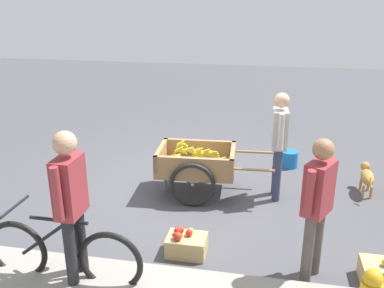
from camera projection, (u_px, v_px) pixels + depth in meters
ground_plane at (189, 191)px, 6.27m from camera, size 24.00×24.00×0.00m
fruit_cart at (197, 165)px, 6.08m from camera, size 1.69×0.97×0.73m
vendor_person at (279, 137)px, 5.78m from camera, size 0.22×0.57×1.54m
bicycle at (62, 254)px, 4.14m from camera, size 1.66×0.46×0.85m
cyclist_person at (70, 198)px, 3.90m from camera, size 0.22×0.57×1.64m
dog at (367, 176)px, 6.12m from camera, size 0.20×0.67×0.40m
plastic_bucket at (289, 159)px, 7.10m from camera, size 0.28×0.28×0.28m
apple_crate at (384, 272)px, 4.23m from camera, size 0.44×0.32×0.31m
mixed_fruit_crate at (186, 244)px, 4.71m from camera, size 0.44×0.32×0.32m
bystander_person at (318, 199)px, 4.05m from camera, size 0.34×0.52×1.52m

